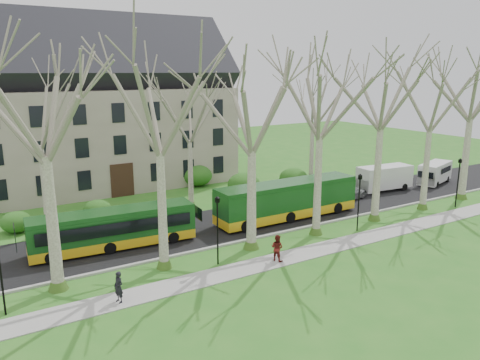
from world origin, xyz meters
The scene contains 16 objects.
ground centered at (0.00, 0.00, 0.00)m, with size 120.00×120.00×0.00m, color #2B6E1F.
sidewalk centered at (0.00, -2.50, 0.03)m, with size 70.00×2.00×0.06m, color gray.
road centered at (0.00, 5.50, 0.03)m, with size 80.00×8.00×0.06m, color black.
curb centered at (0.00, 1.50, 0.07)m, with size 80.00×0.25×0.14m, color #A5A39E.
building centered at (-6.00, 24.00, 8.07)m, with size 26.50×12.20×16.00m.
tree_row_verge centered at (0.00, 0.30, 7.00)m, with size 49.00×7.00×14.00m.
tree_row_far centered at (-1.33, 11.00, 6.00)m, with size 33.00×7.00×12.00m.
lamp_row centered at (0.00, -1.00, 2.57)m, with size 36.22×0.22×4.30m.
hedges centered at (-4.67, 14.00, 1.00)m, with size 30.60×8.60×2.00m.
bus_lead centered at (-10.70, 5.00, 1.42)m, with size 10.89×2.27×2.72m, color #144717, non-canonical shape.
bus_follow centered at (3.30, 4.16, 1.61)m, with size 12.44×2.59×3.11m, color #144717, non-canonical shape.
sedan centered at (11.37, 5.72, 0.78)m, with size 2.01×4.94×1.43m, color #B1B1B6.
van_a centered at (17.05, 6.34, 1.29)m, with size 5.66×2.06×2.47m, color silver, non-canonical shape.
van_b centered at (23.93, 5.59, 1.17)m, with size 5.11×1.86×2.23m, color silver, non-canonical shape.
pedestrian_a centered at (-12.81, -2.74, 0.89)m, with size 0.61×0.40×1.67m, color black.
pedestrian_b centered at (-2.61, -2.58, 0.92)m, with size 0.83×0.65×1.71m, color maroon.
Camera 1 is at (-19.04, -25.00, 11.80)m, focal length 35.00 mm.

